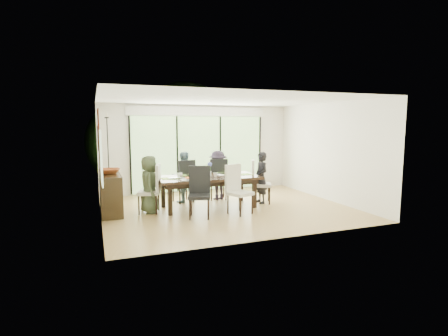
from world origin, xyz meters
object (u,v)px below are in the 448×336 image
object	(u,v)px
chair_far_left	(183,181)
person_left_end	(149,184)
chair_left_end	(149,189)
chair_right_end	(262,181)
vase	(210,174)
cup_c	(236,172)
person_far_right	(218,175)
sideboard	(110,192)
table_top	(208,178)
laptop	(176,178)
bowl	(110,171)
chair_near_right	(240,189)
cup_a	(180,175)
chair_far_right	(218,179)
person_far_left	(183,177)
chair_near_left	(199,192)
person_right_end	(261,178)
cup_b	(215,175)

from	to	relation	value
chair_far_left	person_left_end	size ratio (longest dim) A/B	0.85
chair_left_end	person_left_end	size ratio (longest dim) A/B	0.85
chair_right_end	vase	size ratio (longest dim) A/B	9.17
cup_c	person_far_right	bearing A→B (deg)	108.90
sideboard	table_top	bearing A→B (deg)	-10.36
chair_far_left	sideboard	size ratio (longest dim) A/B	0.70
table_top	person_left_end	size ratio (longest dim) A/B	1.86
laptop	bowl	bearing A→B (deg)	163.60
chair_left_end	chair_near_right	xyz separation A→B (m)	(2.00, -0.87, 0.00)
table_top	vase	size ratio (longest dim) A/B	20.00
chair_right_end	cup_a	xyz separation A→B (m)	(-2.20, 0.15, 0.26)
chair_far_right	person_far_left	bearing A→B (deg)	12.67
chair_near_left	bowl	distance (m)	2.25
chair_far_left	laptop	xyz separation A→B (m)	(-0.40, -0.95, 0.23)
person_right_end	cup_b	xyz separation A→B (m)	(-1.33, -0.10, 0.16)
cup_b	bowl	size ratio (longest dim) A/B	0.21
chair_near_left	person_far_left	bearing A→B (deg)	107.33
chair_near_left	person_far_left	distance (m)	1.70
vase	bowl	size ratio (longest dim) A/B	0.26
chair_near_left	laptop	xyz separation A→B (m)	(-0.35, 0.77, 0.23)
chair_near_left	sideboard	xyz separation A→B (m)	(-1.85, 1.30, -0.12)
person_right_end	person_far_left	xyz separation A→B (m)	(-1.93, 0.83, 0.00)
table_top	bowl	distance (m)	2.39
chair_left_end	chair_near_left	bearing A→B (deg)	66.51
table_top	chair_far_left	size ratio (longest dim) A/B	2.18
person_far_left	sideboard	xyz separation A→B (m)	(-1.90, -0.40, -0.22)
table_top	chair_left_end	xyz separation A→B (m)	(-1.50, 0.00, -0.18)
person_far_right	chair_right_end	bearing A→B (deg)	125.57
chair_near_left	laptop	size ratio (longest dim) A/B	3.33
cup_a	person_left_end	bearing A→B (deg)	-169.11
table_top	chair_far_right	size ratio (longest dim) A/B	2.18
chair_near_right	bowl	size ratio (longest dim) A/B	2.36
cup_c	laptop	bearing A→B (deg)	-173.09
chair_far_left	chair_far_right	xyz separation A→B (m)	(1.00, 0.00, 0.00)
person_right_end	cup_c	world-z (taller)	person_right_end
chair_left_end	chair_near_right	world-z (taller)	same
cup_a	chair_right_end	bearing A→B (deg)	-3.90
vase	cup_a	world-z (taller)	vase
person_right_end	bowl	bearing A→B (deg)	-96.97
chair_far_left	cup_c	distance (m)	1.48
person_far_right	person_far_left	bearing A→B (deg)	-13.28
person_far_right	vase	world-z (taller)	person_far_right
person_far_left	cup_b	world-z (taller)	person_far_left
chair_right_end	person_far_left	bearing A→B (deg)	91.05
person_far_right	vase	distance (m)	0.94
person_far_right	cup_b	bearing A→B (deg)	53.44
sideboard	chair_right_end	bearing A→B (deg)	-6.37
chair_left_end	chair_far_left	size ratio (longest dim) A/B	1.00
chair_far_right	person_left_end	distance (m)	2.20
chair_right_end	laptop	size ratio (longest dim) A/B	3.33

